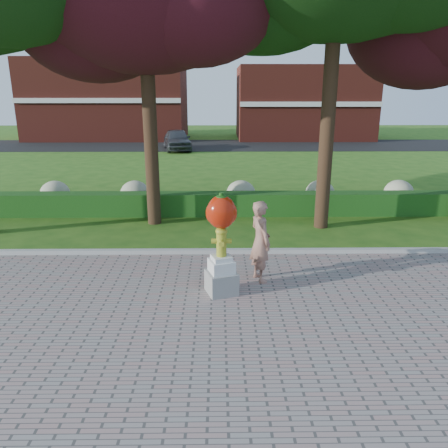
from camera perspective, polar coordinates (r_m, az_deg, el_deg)
name	(u,v)px	position (r m, az deg, el deg)	size (l,w,h in m)	color
ground	(211,307)	(9.16, -1.67, -10.74)	(100.00, 100.00, 0.00)	#285715
curb	(213,252)	(11.87, -1.45, -3.67)	(40.00, 0.18, 0.15)	#ADADA5
lawn_hedge	(214,204)	(15.59, -1.29, 2.64)	(24.00, 0.70, 0.80)	#174513
hydrangea_row	(230,193)	(16.53, 0.73, 4.01)	(20.10, 1.10, 0.99)	#B8B88D
street	(217,145)	(36.36, -0.98, 10.26)	(50.00, 8.00, 0.02)	black
building_left	(109,100)	(43.32, -14.82, 15.43)	(14.00, 8.00, 7.00)	maroon
building_right	(302,103)	(42.84, 10.20, 15.30)	(12.00, 8.00, 6.40)	maroon
hydrant_sculpture	(221,241)	(9.20, -0.34, -2.29)	(0.76, 0.76, 2.24)	gray
woman	(260,241)	(9.96, 4.77, -2.26)	(0.69, 0.45, 1.89)	#A06E5B
parked_car	(177,139)	(33.43, -6.14, 10.93)	(1.83, 4.54, 1.55)	#3C3E43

